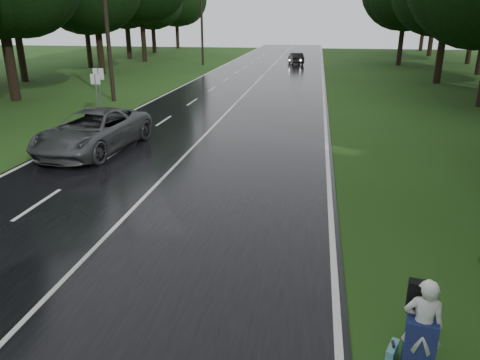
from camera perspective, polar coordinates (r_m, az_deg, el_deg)
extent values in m
plane|color=#204414|center=(12.10, -17.14, -7.63)|extent=(160.00, 160.00, 0.00)
cube|color=black|center=(30.45, -0.52, 9.62)|extent=(12.00, 140.00, 0.04)
cube|color=silver|center=(30.45, -0.52, 9.67)|extent=(0.12, 140.00, 0.01)
imported|color=#424447|center=(20.16, -18.04, 5.91)|extent=(3.43, 6.38, 1.70)
imported|color=black|center=(57.88, 7.07, 14.99)|extent=(2.21, 4.22, 1.32)
imported|color=silver|center=(7.96, 22.03, -16.73)|extent=(0.67, 0.50, 1.68)
cube|color=navy|center=(8.18, 21.69, -18.83)|extent=(0.52, 0.39, 0.94)
cube|color=black|center=(7.95, 21.74, -13.54)|extent=(0.41, 0.26, 0.54)
cube|color=teal|center=(8.41, 18.63, -19.96)|extent=(0.28, 0.44, 0.30)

